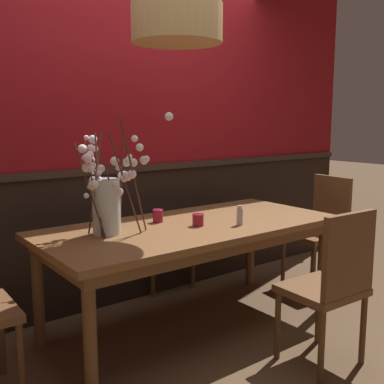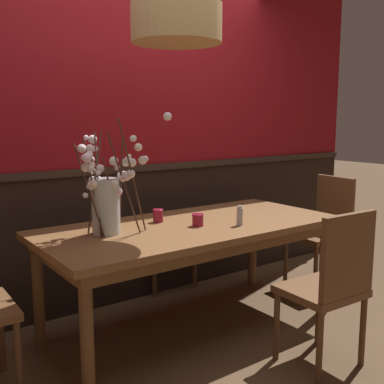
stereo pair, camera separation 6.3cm
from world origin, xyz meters
The scene contains 11 objects.
ground_plane centered at (0.00, 0.00, 0.00)m, with size 24.00×24.00×0.00m, color brown.
back_wall centered at (0.00, 0.77, 1.49)m, with size 4.91×0.14×2.99m.
dining_table centered at (0.00, 0.00, 0.66)m, with size 2.03×0.93×0.74m.
chair_far_side_right centered at (0.31, 0.89, 0.52)m, with size 0.48×0.48×0.92m.
chair_near_side_right centered at (0.34, -0.88, 0.52)m, with size 0.45×0.41×0.93m.
chair_head_east_end centered at (1.42, 0.02, 0.52)m, with size 0.46×0.45×0.95m.
vase_with_blossoms centered at (-0.58, 0.08, 0.96)m, with size 0.43×0.49×0.73m.
candle_holder_nearer_center centered at (-0.01, -0.08, 0.78)m, with size 0.08×0.08×0.08m.
candle_holder_nearer_edge centered at (-0.15, 0.18, 0.79)m, with size 0.07×0.07×0.09m.
condiment_bottle centered at (0.22, -0.23, 0.81)m, with size 0.04×0.04×0.13m.
pendant_lamp centered at (-0.15, -0.04, 2.00)m, with size 0.55×0.55×1.10m.
Camera 1 is at (-1.83, -2.38, 1.43)m, focal length 43.01 mm.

